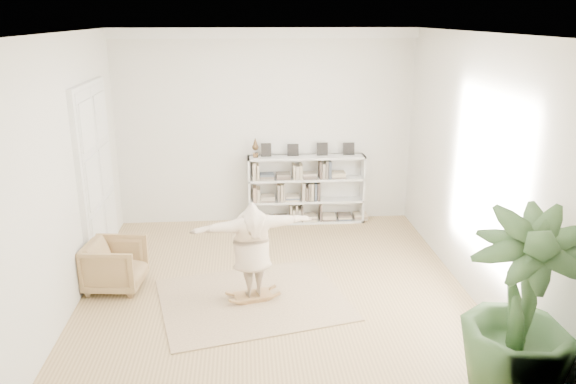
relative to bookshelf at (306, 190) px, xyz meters
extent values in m
plane|color=#90724A|center=(-0.74, -2.82, -0.64)|extent=(6.00, 6.00, 0.00)
plane|color=silver|center=(-0.74, 0.18, 1.16)|extent=(5.50, 0.00, 5.50)
plane|color=silver|center=(-0.74, -5.82, 1.16)|extent=(5.50, 0.00, 5.50)
plane|color=silver|center=(-3.49, -2.82, 1.16)|extent=(0.00, 6.00, 6.00)
plane|color=silver|center=(2.01, -2.82, 1.16)|extent=(0.00, 6.00, 6.00)
plane|color=white|center=(-0.74, -2.82, 2.96)|extent=(6.00, 6.00, 0.00)
cube|color=white|center=(-0.74, 0.12, 2.87)|extent=(5.50, 0.12, 0.18)
cube|color=white|center=(-3.45, -1.52, 0.76)|extent=(0.08, 1.78, 2.92)
cube|color=silver|center=(-3.43, -1.92, 0.76)|extent=(0.06, 0.78, 2.80)
cube|color=silver|center=(-3.43, -1.12, 0.76)|extent=(0.06, 0.78, 2.80)
cube|color=silver|center=(-1.07, -0.01, 0.01)|extent=(0.04, 0.35, 1.30)
cube|color=silver|center=(1.09, -0.01, 0.01)|extent=(0.04, 0.35, 1.30)
cube|color=silver|center=(0.01, 0.14, 0.01)|extent=(2.20, 0.04, 1.30)
cube|color=silver|center=(0.01, -0.01, -0.62)|extent=(2.20, 0.35, 0.04)
cube|color=silver|center=(0.01, -0.01, -0.21)|extent=(2.20, 0.35, 0.04)
cube|color=silver|center=(0.01, -0.01, 0.22)|extent=(2.20, 0.35, 0.04)
cube|color=silver|center=(0.01, -0.01, 0.64)|extent=(2.20, 0.35, 0.04)
cube|color=black|center=(-0.74, 0.04, 0.78)|extent=(0.18, 0.07, 0.24)
cube|color=black|center=(-0.24, 0.04, 0.78)|extent=(0.18, 0.07, 0.24)
cube|color=black|center=(0.31, 0.04, 0.78)|extent=(0.18, 0.07, 0.24)
cube|color=black|center=(0.81, 0.04, 0.78)|extent=(0.18, 0.07, 0.24)
imported|color=tan|center=(-3.04, -2.52, -0.27)|extent=(0.88, 0.86, 0.72)
cube|color=tan|center=(-1.07, -3.06, -0.63)|extent=(2.89, 2.52, 0.02)
cube|color=brown|center=(-1.07, -3.06, -0.56)|extent=(0.56, 0.41, 0.03)
cube|color=brown|center=(-1.07, -3.06, -0.60)|extent=(0.34, 0.13, 0.04)
cube|color=brown|center=(-1.07, -3.06, -0.60)|extent=(0.34, 0.13, 0.04)
cube|color=brown|center=(-1.07, -3.06, -0.56)|extent=(0.20, 0.09, 0.10)
cube|color=brown|center=(-1.07, -3.06, -0.56)|extent=(0.20, 0.09, 0.10)
imported|color=beige|center=(-1.07, -3.06, 0.17)|extent=(1.74, 0.83, 1.36)
imported|color=#2E4C26|center=(1.56, -5.37, 0.39)|extent=(1.52, 1.52, 2.04)
camera|label=1|loc=(-1.14, -10.11, 3.18)|focal=35.00mm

